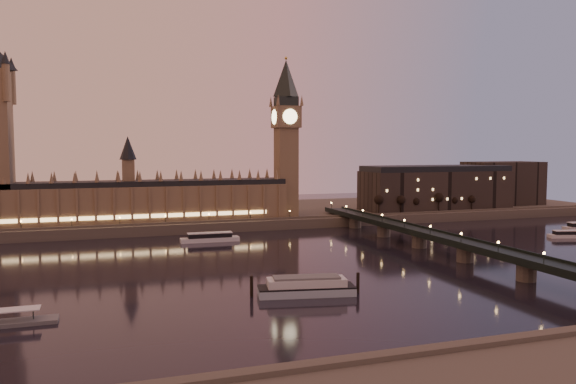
# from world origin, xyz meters

# --- Properties ---
(ground) EXTENTS (700.00, 700.00, 0.00)m
(ground) POSITION_xyz_m (0.00, 0.00, 0.00)
(ground) COLOR black
(ground) RESTS_ON ground
(far_embankment) EXTENTS (560.00, 130.00, 6.00)m
(far_embankment) POSITION_xyz_m (30.00, 165.00, 3.00)
(far_embankment) COLOR #423D35
(far_embankment) RESTS_ON ground
(palace_of_westminster) EXTENTS (180.00, 26.62, 52.00)m
(palace_of_westminster) POSITION_xyz_m (-40.12, 120.99, 21.71)
(palace_of_westminster) COLOR brown
(palace_of_westminster) RESTS_ON ground
(big_ben) EXTENTS (17.68, 17.68, 104.00)m
(big_ben) POSITION_xyz_m (53.99, 120.99, 63.95)
(big_ben) COLOR brown
(big_ben) RESTS_ON ground
(westminster_bridge) EXTENTS (13.20, 260.00, 15.30)m
(westminster_bridge) POSITION_xyz_m (91.61, 0.00, 5.52)
(westminster_bridge) COLOR black
(westminster_bridge) RESTS_ON ground
(city_block) EXTENTS (155.00, 45.00, 34.00)m
(city_block) POSITION_xyz_m (194.94, 130.93, 22.24)
(city_block) COLOR black
(city_block) RESTS_ON ground
(bare_tree_0) EXTENTS (5.68, 5.68, 11.55)m
(bare_tree_0) POSITION_xyz_m (116.49, 109.00, 14.61)
(bare_tree_0) COLOR black
(bare_tree_0) RESTS_ON ground
(bare_tree_1) EXTENTS (5.68, 5.68, 11.55)m
(bare_tree_1) POSITION_xyz_m (131.62, 109.00, 14.61)
(bare_tree_1) COLOR black
(bare_tree_1) RESTS_ON ground
(bare_tree_2) EXTENTS (5.68, 5.68, 11.55)m
(bare_tree_2) POSITION_xyz_m (146.75, 109.00, 14.61)
(bare_tree_2) COLOR black
(bare_tree_2) RESTS_ON ground
(bare_tree_3) EXTENTS (5.68, 5.68, 11.55)m
(bare_tree_3) POSITION_xyz_m (161.88, 109.00, 14.61)
(bare_tree_3) COLOR black
(bare_tree_3) RESTS_ON ground
(bare_tree_4) EXTENTS (5.68, 5.68, 11.55)m
(bare_tree_4) POSITION_xyz_m (177.01, 109.00, 14.61)
(bare_tree_4) COLOR black
(bare_tree_4) RESTS_ON ground
(bare_tree_5) EXTENTS (5.68, 5.68, 11.55)m
(bare_tree_5) POSITION_xyz_m (192.14, 109.00, 14.61)
(bare_tree_5) COLOR black
(bare_tree_5) RESTS_ON ground
(cruise_boat_a) EXTENTS (31.94, 7.91, 5.08)m
(cruise_boat_a) POSITION_xyz_m (-6.35, 71.29, 2.24)
(cruise_boat_a) COLOR silver
(cruise_boat_a) RESTS_ON ground
(cruise_boat_b) EXTENTS (23.67, 11.41, 4.24)m
(cruise_boat_b) POSITION_xyz_m (189.80, 19.65, 1.87)
(cruise_boat_b) COLOR silver
(cruise_boat_b) RESTS_ON ground
(moored_barge) EXTENTS (38.07, 15.38, 7.10)m
(moored_barge) POSITION_xyz_m (4.57, -49.80, 3.00)
(moored_barge) COLOR #99B0C3
(moored_barge) RESTS_ON ground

